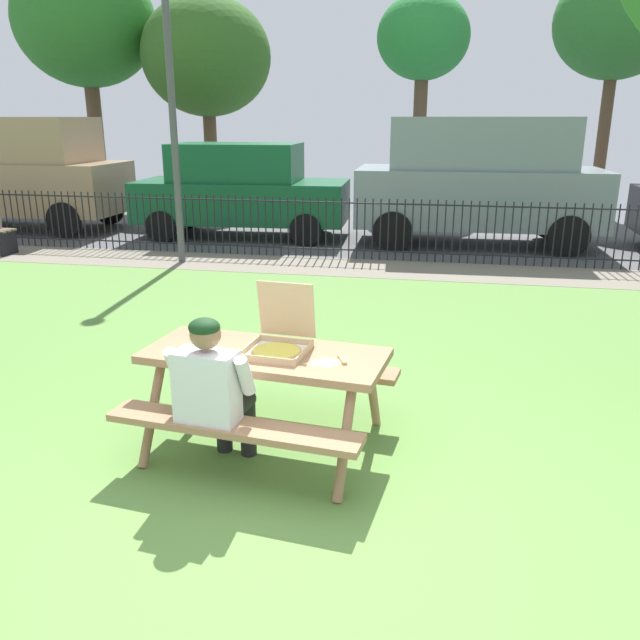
% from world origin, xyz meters
% --- Properties ---
extents(ground, '(28.00, 12.05, 0.02)m').
position_xyz_m(ground, '(0.00, 2.03, -0.01)').
color(ground, '#639144').
extents(cobblestone_walkway, '(28.00, 1.40, 0.01)m').
position_xyz_m(cobblestone_walkway, '(0.00, 7.35, -0.00)').
color(cobblestone_walkway, gray).
extents(street_asphalt, '(28.00, 6.37, 0.01)m').
position_xyz_m(street_asphalt, '(0.00, 11.23, -0.01)').
color(street_asphalt, '#515154').
extents(picnic_table_foreground, '(1.95, 1.67, 0.79)m').
position_xyz_m(picnic_table_foreground, '(-0.36, 1.06, 0.60)').
color(picnic_table_foreground, '#A37655').
rests_on(picnic_table_foreground, ground).
extents(pizza_box_open, '(0.49, 0.53, 0.50)m').
position_xyz_m(pizza_box_open, '(-0.26, 1.11, 0.86)').
color(pizza_box_open, tan).
rests_on(pizza_box_open, picnic_table_foreground).
extents(pizza_slice_on_table, '(0.30, 0.25, 0.02)m').
position_xyz_m(pizza_slice_on_table, '(0.15, 0.95, 0.78)').
color(pizza_slice_on_table, '#F2CF75').
rests_on(pizza_slice_on_table, picnic_table_foreground).
extents(adult_at_table, '(0.63, 0.62, 1.19)m').
position_xyz_m(adult_at_table, '(-0.59, 0.59, 0.66)').
color(adult_at_table, black).
rests_on(adult_at_table, ground).
extents(iron_fence_streetside, '(21.59, 0.03, 1.09)m').
position_xyz_m(iron_fence_streetside, '(0.00, 8.05, 0.56)').
color(iron_fence_streetside, black).
rests_on(iron_fence_streetside, ground).
extents(lamp_post_walkway, '(0.28, 0.28, 4.73)m').
position_xyz_m(lamp_post_walkway, '(-3.63, 7.22, 2.83)').
color(lamp_post_walkway, '#4C4C51').
rests_on(lamp_post_walkway, ground).
extents(parked_car_far_left, '(4.73, 2.13, 2.46)m').
position_xyz_m(parked_car_far_left, '(-8.58, 9.90, 1.31)').
color(parked_car_far_left, '#9F805E').
rests_on(parked_car_far_left, ground).
extents(parked_car_left, '(4.49, 2.09, 1.94)m').
position_xyz_m(parked_car_left, '(-3.36, 9.90, 1.01)').
color(parked_car_left, '#11532D').
rests_on(parked_car_left, ground).
extents(parked_car_center, '(4.75, 2.17, 2.46)m').
position_xyz_m(parked_car_center, '(1.51, 9.90, 1.31)').
color(parked_car_center, gray).
rests_on(parked_car_center, ground).
extents(far_tree_left, '(3.96, 3.96, 6.84)m').
position_xyz_m(far_tree_left, '(-9.45, 15.00, 5.02)').
color(far_tree_left, brown).
rests_on(far_tree_left, ground).
extents(far_tree_midleft, '(3.59, 3.59, 5.70)m').
position_xyz_m(far_tree_midleft, '(-5.88, 15.00, 4.06)').
color(far_tree_midleft, brown).
rests_on(far_tree_midleft, ground).
extents(far_tree_center, '(2.41, 2.41, 5.55)m').
position_xyz_m(far_tree_center, '(0.08, 15.00, 4.37)').
color(far_tree_center, brown).
rests_on(far_tree_center, ground).
extents(far_tree_midright, '(3.06, 3.06, 6.09)m').
position_xyz_m(far_tree_midright, '(4.79, 15.00, 4.68)').
color(far_tree_midright, brown).
rests_on(far_tree_midright, ground).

